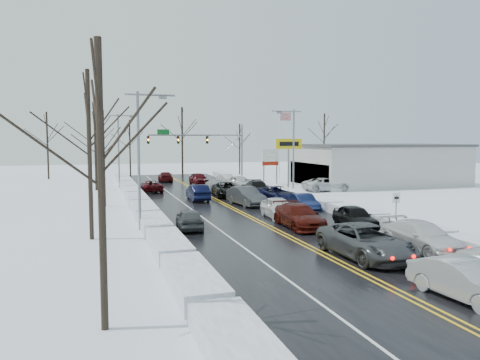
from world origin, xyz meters
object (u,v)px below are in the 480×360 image
object	(u,v)px
tires_plus_sign	(289,147)
flagpole	(281,139)
dealership_building	(378,164)
traffic_signal_mast	(207,143)
oncoming_car_0	(198,200)

from	to	relation	value
tires_plus_sign	flagpole	size ratio (longest dim) A/B	0.60
flagpole	dealership_building	xyz separation A→B (m)	(8.80, -12.00, -3.27)
traffic_signal_mast	tires_plus_sign	distance (m)	13.92
flagpole	dealership_building	distance (m)	15.24
dealership_building	oncoming_car_0	size ratio (longest dim) A/B	4.32
tires_plus_sign	oncoming_car_0	distance (m)	14.76
dealership_building	traffic_signal_mast	bearing A→B (deg)	154.05
flagpole	dealership_building	bearing A→B (deg)	-53.73
tires_plus_sign	dealership_building	bearing A→B (deg)	8.47
dealership_building	oncoming_car_0	bearing A→B (deg)	-161.72
traffic_signal_mast	oncoming_car_0	size ratio (longest dim) A/B	2.81
oncoming_car_0	traffic_signal_mast	bearing A→B (deg)	-104.92
traffic_signal_mast	oncoming_car_0	world-z (taller)	traffic_signal_mast
dealership_building	oncoming_car_0	world-z (taller)	dealership_building
tires_plus_sign	flagpole	distance (m)	14.79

